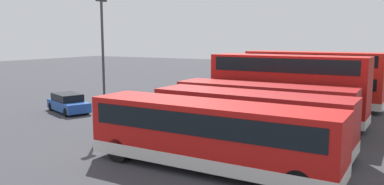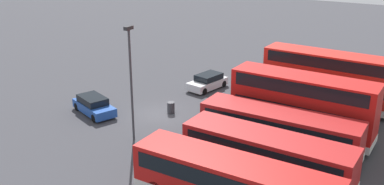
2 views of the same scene
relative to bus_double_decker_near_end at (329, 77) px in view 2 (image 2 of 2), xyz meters
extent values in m
plane|color=#38383D|center=(8.88, -11.10, -2.45)|extent=(140.00, 140.00, 0.00)
cube|color=red|center=(0.00, 0.00, 0.00)|extent=(3.15, 10.99, 4.20)
cube|color=silver|center=(0.00, 0.00, -1.82)|extent=(3.19, 11.03, 0.55)
cube|color=black|center=(0.00, 0.00, -0.20)|extent=(3.16, 10.19, 0.90)
cube|color=black|center=(0.00, 0.00, 1.50)|extent=(3.16, 10.19, 0.90)
cube|color=black|center=(-0.30, -5.45, -0.20)|extent=(2.25, 0.18, 1.10)
cylinder|color=black|center=(0.90, -4.08, -1.90)|extent=(0.36, 1.11, 1.10)
cylinder|color=black|center=(-1.35, -3.96, -1.90)|extent=(0.36, 1.11, 1.10)
cylinder|color=black|center=(1.35, 3.97, -1.90)|extent=(0.36, 1.11, 1.10)
cylinder|color=black|center=(-0.90, 4.09, -1.90)|extent=(0.36, 1.11, 1.10)
cube|color=red|center=(3.71, -0.80, -0.80)|extent=(3.19, 10.93, 2.60)
cube|color=silver|center=(3.71, -0.80, -1.82)|extent=(3.24, 10.98, 0.55)
cube|color=black|center=(3.71, -0.80, -0.20)|extent=(3.21, 10.14, 0.90)
cube|color=black|center=(3.38, -6.22, -0.20)|extent=(2.25, 0.20, 1.10)
cylinder|color=black|center=(4.59, -4.86, -1.90)|extent=(0.37, 1.12, 1.10)
cylinder|color=black|center=(2.34, -4.73, -1.90)|extent=(0.37, 1.12, 1.10)
cylinder|color=black|center=(5.07, 3.12, -1.90)|extent=(0.37, 1.12, 1.10)
cylinder|color=black|center=(2.83, 3.26, -1.90)|extent=(0.37, 1.12, 1.10)
cube|color=#B71411|center=(7.12, -0.07, 0.00)|extent=(2.91, 10.18, 4.20)
cube|color=silver|center=(7.12, -0.07, -1.82)|extent=(2.95, 10.23, 0.55)
cube|color=black|center=(7.12, -0.07, -0.20)|extent=(2.94, 9.39, 0.90)
cube|color=black|center=(7.12, -0.07, 1.50)|extent=(2.94, 9.39, 0.90)
cube|color=black|center=(6.94, -5.15, -0.20)|extent=(2.25, 0.14, 1.10)
cylinder|color=black|center=(8.11, -3.76, -1.90)|extent=(0.34, 1.11, 1.10)
cylinder|color=black|center=(5.86, -3.68, -1.90)|extent=(0.34, 1.11, 1.10)
cylinder|color=black|center=(8.38, 3.54, -1.90)|extent=(0.34, 1.11, 1.10)
cylinder|color=black|center=(6.13, 3.62, -1.90)|extent=(0.34, 1.11, 1.10)
cube|color=#A51919|center=(10.46, -0.54, -0.80)|extent=(2.63, 10.55, 2.60)
cube|color=silver|center=(10.46, -0.54, -1.82)|extent=(2.67, 10.59, 0.55)
cube|color=black|center=(10.46, -0.54, -0.20)|extent=(2.68, 9.75, 0.90)
cube|color=black|center=(10.42, -5.83, -0.20)|extent=(2.25, 0.08, 1.10)
cylinder|color=black|center=(11.56, -4.41, -1.90)|extent=(0.31, 1.10, 1.10)
cylinder|color=black|center=(9.31, -4.40, -1.90)|extent=(0.31, 1.10, 1.10)
cylinder|color=black|center=(11.62, 3.32, -1.90)|extent=(0.31, 1.10, 1.10)
cylinder|color=black|center=(9.37, 3.34, -1.90)|extent=(0.31, 1.10, 1.10)
cube|color=#A51919|center=(14.19, 0.05, -0.80)|extent=(2.90, 10.19, 2.60)
cube|color=silver|center=(14.19, 0.05, -1.82)|extent=(2.94, 10.23, 0.55)
cube|color=black|center=(14.19, 0.05, -0.20)|extent=(2.93, 9.40, 0.90)
cube|color=black|center=(14.01, -5.03, -0.20)|extent=(2.25, 0.14, 1.10)
cylinder|color=black|center=(15.19, -3.64, -1.90)|extent=(0.34, 1.11, 1.10)
cylinder|color=black|center=(12.94, -3.56, -1.90)|extent=(0.34, 1.11, 1.10)
cylinder|color=black|center=(13.19, 3.74, -1.90)|extent=(0.34, 1.11, 1.10)
cube|color=#B71411|center=(17.97, -0.33, -0.80)|extent=(2.75, 11.12, 2.60)
cube|color=black|center=(17.97, -0.33, -0.20)|extent=(2.79, 10.32, 0.90)
cube|color=black|center=(17.87, -5.90, -0.20)|extent=(2.25, 0.10, 1.10)
cylinder|color=black|center=(16.77, -4.45, -1.90)|extent=(0.32, 1.11, 1.10)
cube|color=silver|center=(1.54, -10.70, -1.92)|extent=(4.34, 2.58, 0.70)
cube|color=black|center=(1.34, -10.66, -1.29)|extent=(2.72, 2.10, 0.55)
cylinder|color=black|center=(3.10, -10.20, -2.13)|extent=(0.67, 0.34, 0.64)
cylinder|color=black|center=(2.78, -11.77, -2.13)|extent=(0.67, 0.34, 0.64)
cylinder|color=black|center=(0.30, -9.63, -2.13)|extent=(0.67, 0.34, 0.64)
cylinder|color=black|center=(-0.02, -11.19, -2.13)|extent=(0.67, 0.34, 0.64)
cube|color=#1E479E|center=(11.47, -15.76, -1.92)|extent=(3.24, 4.68, 0.70)
cube|color=black|center=(11.39, -15.95, -1.29)|extent=(2.47, 3.01, 0.55)
cylinder|color=black|center=(11.29, -14.02, -2.13)|extent=(0.44, 0.68, 0.64)
cylinder|color=black|center=(12.78, -14.60, -2.13)|extent=(0.44, 0.68, 0.64)
cylinder|color=black|center=(10.16, -16.92, -2.13)|extent=(0.44, 0.68, 0.64)
cylinder|color=black|center=(11.65, -17.50, -2.13)|extent=(0.44, 0.68, 0.64)
cylinder|color=#38383D|center=(13.71, -10.07, 1.50)|extent=(0.16, 0.16, 7.89)
cube|color=#262628|center=(13.71, -10.07, 5.60)|extent=(0.70, 0.30, 0.24)
cylinder|color=#333338|center=(8.25, -10.44, -1.97)|extent=(0.60, 0.60, 0.95)
camera|label=1|loc=(32.44, 6.95, 3.22)|focal=36.31mm
camera|label=2|loc=(36.39, 7.92, 11.50)|focal=41.63mm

